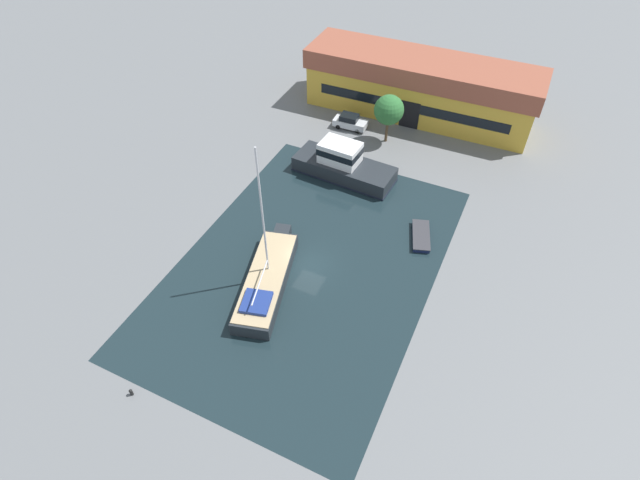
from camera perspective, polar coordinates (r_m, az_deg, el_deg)
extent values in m
plane|color=slate|center=(45.88, -1.31, -2.84)|extent=(440.00, 440.00, 0.00)
cube|color=#19282D|center=(45.88, -1.31, -2.84)|extent=(22.10, 32.73, 0.01)
cube|color=gold|center=(66.63, 11.25, 15.90)|extent=(27.96, 7.86, 4.96)
cube|color=brown|center=(64.99, 11.72, 18.69)|extent=(28.79, 8.10, 2.32)
cube|color=black|center=(63.81, 10.19, 13.89)|extent=(2.40, 0.10, 3.47)
cube|color=black|center=(63.32, 10.30, 14.65)|extent=(23.67, 0.39, 1.24)
cylinder|color=brown|center=(60.97, 7.62, 12.30)|extent=(0.34, 0.34, 2.90)
sphere|color=#2D6B33|center=(59.55, 7.88, 14.52)|extent=(3.46, 3.46, 3.46)
cube|color=silver|center=(63.42, 3.47, 13.20)|extent=(4.17, 1.98, 0.81)
cube|color=black|center=(63.08, 3.36, 13.81)|extent=(2.19, 1.69, 0.67)
cube|color=black|center=(62.80, 4.30, 13.57)|extent=(0.10, 1.46, 0.53)
cylinder|color=black|center=(63.93, 4.81, 13.01)|extent=(0.61, 0.22, 0.60)
cylinder|color=black|center=(62.63, 4.31, 12.29)|extent=(0.61, 0.22, 0.60)
cylinder|color=black|center=(64.63, 2.63, 13.50)|extent=(0.61, 0.22, 0.60)
cylinder|color=black|center=(63.34, 2.09, 12.80)|extent=(0.61, 0.22, 0.60)
cube|color=#23282D|center=(43.93, -6.12, -4.70)|extent=(6.02, 11.53, 1.33)
cube|color=#23282D|center=(47.94, -4.28, 0.79)|extent=(1.73, 1.54, 1.33)
cube|color=tan|center=(43.40, -6.19, -4.10)|extent=(5.78, 11.07, 0.08)
cylinder|color=silver|center=(39.42, -6.60, 2.89)|extent=(0.16, 0.16, 12.66)
cylinder|color=silver|center=(41.51, -6.89, -4.76)|extent=(1.41, 4.84, 0.12)
cube|color=navy|center=(41.43, -7.28, -7.05)|extent=(2.84, 2.94, 0.30)
cube|color=#23282D|center=(55.30, 2.77, 8.11)|extent=(11.30, 4.63, 1.71)
cube|color=black|center=(55.73, 2.74, 7.52)|extent=(11.41, 4.71, 0.18)
cube|color=white|center=(54.33, 2.31, 9.95)|extent=(4.37, 3.10, 2.26)
cube|color=black|center=(54.20, 2.32, 10.15)|extent=(4.46, 3.19, 0.72)
cube|color=#19234C|center=(49.11, 11.46, 0.40)|extent=(2.75, 4.33, 0.41)
cube|color=#333338|center=(48.95, 11.50, 0.61)|extent=(2.89, 4.52, 0.08)
cylinder|color=black|center=(40.65, -20.73, -16.03)|extent=(0.24, 0.24, 0.44)
sphere|color=black|center=(40.41, -20.84, -15.83)|extent=(0.26, 0.26, 0.26)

